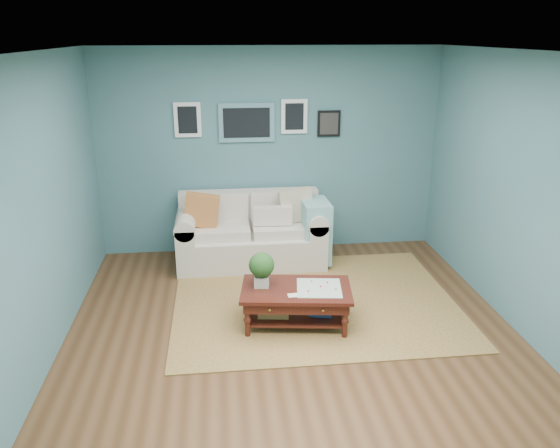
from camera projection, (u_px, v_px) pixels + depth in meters
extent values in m
plane|color=brown|center=(295.00, 342.00, 5.32)|extent=(5.00, 5.00, 0.00)
plane|color=white|center=(298.00, 52.00, 4.42)|extent=(5.00, 5.00, 0.00)
cube|color=#416E71|center=(270.00, 152.00, 7.21)|extent=(4.50, 0.02, 2.70)
cube|color=#416E71|center=(373.00, 375.00, 2.53)|extent=(4.50, 0.02, 2.70)
cube|color=#416E71|center=(34.00, 219.00, 4.63)|extent=(0.02, 5.00, 2.70)
cube|color=#416E71|center=(534.00, 202.00, 5.11)|extent=(0.02, 5.00, 2.70)
cube|color=slate|center=(247.00, 123.00, 7.03)|extent=(0.72, 0.03, 0.50)
cube|color=black|center=(247.00, 123.00, 7.01)|extent=(0.60, 0.01, 0.38)
cube|color=white|center=(188.00, 120.00, 6.93)|extent=(0.34, 0.03, 0.44)
cube|color=white|center=(294.00, 116.00, 7.07)|extent=(0.34, 0.03, 0.44)
cube|color=black|center=(329.00, 123.00, 7.15)|extent=(0.30, 0.03, 0.34)
cube|color=brown|center=(314.00, 301.00, 6.11)|extent=(3.10, 2.48, 0.01)
cube|color=beige|center=(251.00, 248.00, 7.09)|extent=(1.40, 0.87, 0.41)
cube|color=beige|center=(249.00, 208.00, 7.25)|extent=(1.83, 0.22, 0.47)
cube|color=beige|center=(187.00, 243.00, 6.97)|extent=(0.24, 0.87, 0.61)
cube|color=beige|center=(313.00, 238.00, 7.14)|extent=(0.24, 0.87, 0.61)
cylinder|color=beige|center=(186.00, 221.00, 6.86)|extent=(0.26, 0.87, 0.26)
cylinder|color=beige|center=(314.00, 216.00, 7.04)|extent=(0.26, 0.87, 0.26)
cube|color=beige|center=(222.00, 231.00, 6.90)|extent=(0.71, 0.55, 0.13)
cube|color=beige|center=(280.00, 229.00, 6.98)|extent=(0.71, 0.55, 0.13)
cube|color=beige|center=(221.00, 206.00, 7.08)|extent=(0.71, 0.12, 0.35)
cube|color=beige|center=(278.00, 204.00, 7.16)|extent=(0.71, 0.12, 0.35)
cube|color=#C25329|center=(202.00, 210.00, 6.79)|extent=(0.47, 0.17, 0.47)
cube|color=beige|center=(296.00, 205.00, 6.98)|extent=(0.46, 0.18, 0.45)
cube|color=beige|center=(273.00, 216.00, 6.87)|extent=(0.49, 0.12, 0.24)
cube|color=#7FB8B5|center=(315.00, 231.00, 6.98)|extent=(0.33, 0.54, 0.79)
cube|color=#33140D|center=(296.00, 290.00, 5.51)|extent=(1.18, 0.79, 0.04)
cube|color=#33140D|center=(296.00, 296.00, 5.53)|extent=(1.10, 0.70, 0.11)
cube|color=#33140D|center=(296.00, 315.00, 5.60)|extent=(1.00, 0.60, 0.02)
sphere|color=gold|center=(270.00, 310.00, 5.26)|extent=(0.03, 0.03, 0.03)
sphere|color=gold|center=(323.00, 311.00, 5.25)|extent=(0.03, 0.03, 0.03)
cylinder|color=#33140D|center=(247.00, 320.00, 5.35)|extent=(0.06, 0.06, 0.38)
cylinder|color=#33140D|center=(345.00, 321.00, 5.33)|extent=(0.06, 0.06, 0.38)
cylinder|color=#33140D|center=(251.00, 296.00, 5.82)|extent=(0.06, 0.06, 0.38)
cylinder|color=#33140D|center=(341.00, 297.00, 5.80)|extent=(0.06, 0.06, 0.38)
cube|color=beige|center=(262.00, 281.00, 5.53)|extent=(0.17, 0.17, 0.11)
sphere|color=#1B4415|center=(262.00, 265.00, 5.47)|extent=(0.26, 0.26, 0.26)
cube|color=beige|center=(319.00, 288.00, 5.49)|extent=(0.50, 0.50, 0.01)
cube|color=olive|center=(273.00, 306.00, 5.57)|extent=(0.34, 0.26, 0.18)
cube|color=#224A87|center=(321.00, 309.00, 5.59)|extent=(0.24, 0.19, 0.10)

